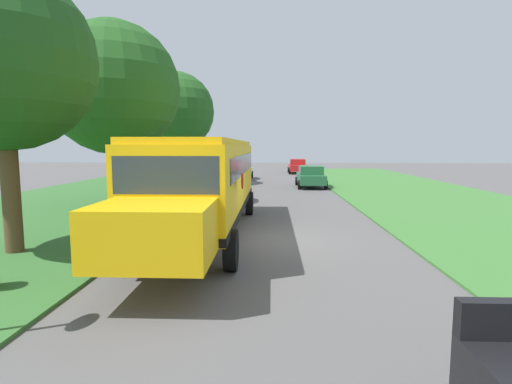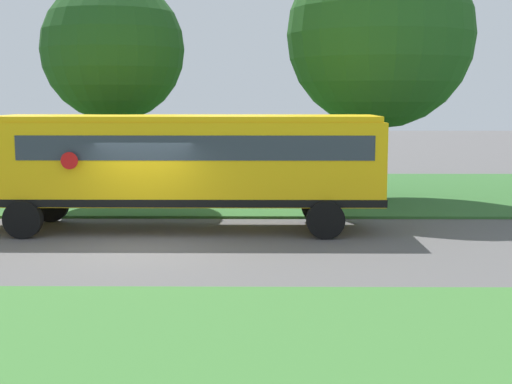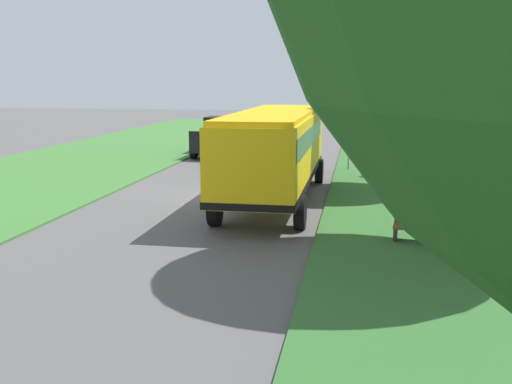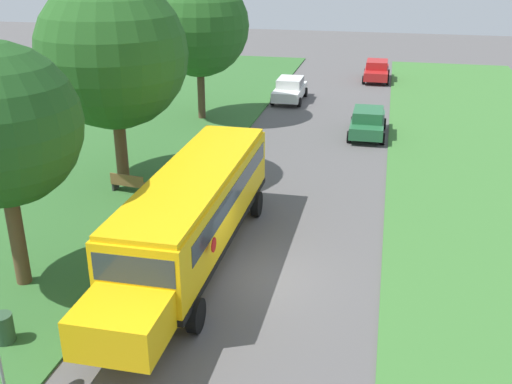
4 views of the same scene
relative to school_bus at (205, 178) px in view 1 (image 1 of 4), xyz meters
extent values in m
plane|color=#565454|center=(2.23, -0.73, -1.92)|extent=(120.00, 120.00, 0.00)
cube|color=yellow|center=(0.00, 0.29, -0.02)|extent=(2.50, 10.50, 2.20)
cube|color=yellow|center=(0.00, -5.91, -0.57)|extent=(2.20, 1.90, 1.10)
cube|color=yellow|center=(0.00, 0.29, 1.16)|extent=(2.35, 10.29, 0.16)
cube|color=black|center=(0.00, 0.29, -1.00)|extent=(2.54, 10.54, 0.20)
cube|color=#2D3842|center=(0.00, 0.59, 0.44)|extent=(2.53, 9.24, 0.64)
cube|color=#2D3842|center=(0.00, -4.91, 0.44)|extent=(2.25, 0.12, 0.80)
cylinder|color=red|center=(1.43, -2.60, 0.13)|extent=(0.03, 0.44, 0.44)
cylinder|color=black|center=(1.25, -3.91, -1.42)|extent=(0.30, 1.00, 1.00)
cylinder|color=black|center=(-1.25, -3.91, -1.42)|extent=(0.30, 1.00, 1.00)
cylinder|color=black|center=(1.25, 3.96, -1.42)|extent=(0.30, 1.00, 1.00)
cylinder|color=black|center=(-1.25, 3.96, -1.42)|extent=(0.30, 1.00, 1.00)
cube|color=#236038|center=(5.03, 15.83, -1.28)|extent=(1.80, 4.40, 0.64)
cube|color=#236038|center=(5.03, 15.68, -0.66)|extent=(1.60, 2.20, 0.60)
cube|color=#2D3842|center=(5.03, 15.68, -0.64)|extent=(1.62, 2.02, 0.45)
cylinder|color=black|center=(4.13, 17.33, -1.60)|extent=(0.22, 0.64, 0.64)
cylinder|color=black|center=(5.93, 17.33, -1.60)|extent=(0.22, 0.64, 0.64)
cylinder|color=black|center=(4.13, 14.34, -1.60)|extent=(0.22, 0.64, 0.64)
cylinder|color=black|center=(5.93, 14.34, -1.60)|extent=(0.22, 0.64, 0.64)
cube|color=silver|center=(-0.57, 22.85, -1.28)|extent=(1.80, 4.40, 0.64)
cube|color=silver|center=(-0.57, 23.00, -0.66)|extent=(1.60, 2.20, 0.60)
cube|color=#2D3842|center=(-0.57, 23.00, -0.64)|extent=(1.62, 2.02, 0.45)
cylinder|color=black|center=(0.33, 21.36, -1.60)|extent=(0.22, 0.64, 0.64)
cylinder|color=black|center=(-1.47, 21.36, -1.60)|extent=(0.22, 0.64, 0.64)
cylinder|color=black|center=(0.33, 24.35, -1.60)|extent=(0.22, 0.64, 0.64)
cylinder|color=black|center=(-1.47, 24.35, -1.60)|extent=(0.22, 0.64, 0.64)
cube|color=#B21E1E|center=(5.03, 30.85, -1.28)|extent=(1.80, 4.40, 0.64)
cube|color=#B21E1E|center=(5.03, 31.00, -0.66)|extent=(1.60, 2.20, 0.60)
cube|color=#2D3842|center=(5.03, 31.00, -0.64)|extent=(1.62, 2.02, 0.45)
cylinder|color=black|center=(5.93, 29.36, -1.60)|extent=(0.22, 0.64, 0.64)
cylinder|color=black|center=(4.13, 29.36, -1.60)|extent=(0.22, 0.64, 0.64)
cylinder|color=black|center=(5.93, 32.35, -1.60)|extent=(0.22, 0.64, 0.64)
cylinder|color=black|center=(4.13, 32.35, -1.60)|extent=(0.22, 0.64, 0.64)
cylinder|color=brown|center=(-4.85, -2.70, -0.21)|extent=(0.47, 0.47, 3.43)
sphere|color=#1E4C1C|center=(-4.85, -2.70, 3.31)|extent=(4.80, 4.80, 4.80)
cylinder|color=brown|center=(-5.49, 6.35, -0.24)|extent=(0.54, 0.54, 3.36)
sphere|color=#23561E|center=(-5.49, 6.35, 3.84)|extent=(6.40, 6.40, 6.40)
sphere|color=#23561E|center=(-5.65, 6.35, 4.31)|extent=(3.66, 3.66, 3.66)
cylinder|color=#4C3826|center=(-5.10, 17.16, -0.23)|extent=(0.45, 0.45, 3.39)
sphere|color=#23561E|center=(-5.10, 17.16, 3.68)|extent=(5.88, 5.88, 5.88)
sphere|color=#23561E|center=(-4.51, 17.14, 3.34)|extent=(4.05, 4.05, 4.05)
cube|color=brown|center=(-4.60, 5.04, -1.47)|extent=(1.65, 0.71, 0.08)
cube|color=brown|center=(-4.63, 4.83, -1.22)|extent=(1.59, 0.27, 0.44)
cube|color=#333333|center=(-3.86, 4.94, -1.70)|extent=(0.14, 0.46, 0.45)
cube|color=#333333|center=(-5.33, 5.14, -1.70)|extent=(0.14, 0.46, 0.45)
camera|label=1|loc=(2.21, -13.16, 1.04)|focal=28.00mm
camera|label=2|loc=(19.46, 2.33, 1.75)|focal=50.00mm
camera|label=3|loc=(-2.86, 20.59, 2.33)|focal=42.00mm
camera|label=4|loc=(5.89, -17.22, 8.10)|focal=42.00mm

